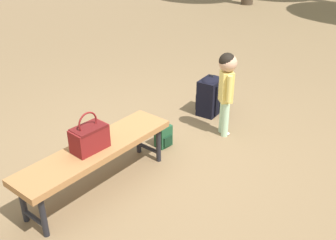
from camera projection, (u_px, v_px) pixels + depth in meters
ground_plane at (158, 154)px, 4.30m from camera, size 40.00×40.00×0.00m
park_bench at (96, 152)px, 3.59m from camera, size 1.65×0.70×0.45m
handbag at (89, 137)px, 3.46m from camera, size 0.34×0.23×0.37m
child_standing at (227, 82)px, 4.38m from camera, size 0.20×0.24×0.99m
backpack_large at (210, 94)px, 5.03m from camera, size 0.37×0.33×0.53m
backpack_small at (163, 135)px, 4.37m from camera, size 0.18×0.16×0.29m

